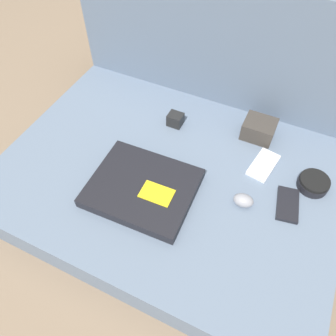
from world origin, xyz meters
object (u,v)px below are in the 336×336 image
object	(u,v)px
laptop	(143,188)
speaker_puck	(313,183)
computer_mouse	(243,200)
phone_black	(288,204)
camera_pouch	(259,129)
charger_brick	(175,119)
phone_silver	(263,165)

from	to	relation	value
laptop	speaker_puck	bearing A→B (deg)	25.18
computer_mouse	phone_black	distance (m)	0.13
phone_black	camera_pouch	world-z (taller)	camera_pouch
speaker_puck	phone_black	world-z (taller)	speaker_puck
charger_brick	camera_pouch	bearing A→B (deg)	14.08
speaker_puck	phone_black	xyz separation A→B (m)	(-0.05, -0.10, -0.01)
speaker_puck	phone_silver	size ratio (longest dim) A/B	0.69
laptop	phone_silver	distance (m)	0.38
phone_silver	phone_black	xyz separation A→B (m)	(0.10, -0.11, -0.00)
speaker_puck	laptop	bearing A→B (deg)	-152.83
laptop	charger_brick	distance (m)	0.29
speaker_puck	charger_brick	distance (m)	0.47
computer_mouse	phone_silver	bearing A→B (deg)	78.71
charger_brick	speaker_puck	bearing A→B (deg)	-7.94
phone_silver	charger_brick	xyz separation A→B (m)	(-0.32, 0.05, 0.02)
speaker_puck	camera_pouch	world-z (taller)	camera_pouch
phone_black	laptop	bearing A→B (deg)	-171.44
charger_brick	phone_silver	bearing A→B (deg)	-9.10
phone_silver	camera_pouch	xyz separation A→B (m)	(-0.05, 0.12, 0.02)
phone_silver	charger_brick	size ratio (longest dim) A/B	2.62
computer_mouse	speaker_puck	size ratio (longest dim) A/B	0.68
laptop	phone_black	world-z (taller)	laptop
laptop	charger_brick	size ratio (longest dim) A/B	6.14
phone_silver	computer_mouse	bearing A→B (deg)	-86.26
computer_mouse	camera_pouch	xyz separation A→B (m)	(-0.04, 0.28, 0.01)
laptop	computer_mouse	bearing A→B (deg)	14.50
phone_silver	charger_brick	distance (m)	0.32
laptop	camera_pouch	world-z (taller)	camera_pouch
phone_black	camera_pouch	bearing A→B (deg)	113.73
speaker_puck	phone_silver	bearing A→B (deg)	174.57
speaker_puck	phone_black	bearing A→B (deg)	-117.67
laptop	phone_silver	size ratio (longest dim) A/B	2.34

